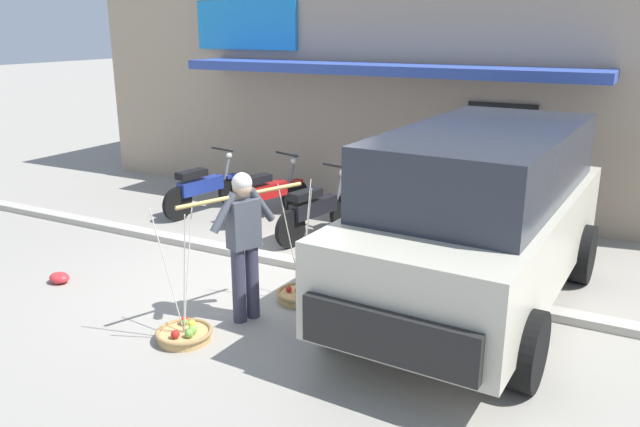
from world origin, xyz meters
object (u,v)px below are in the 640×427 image
fruit_vendor (244,237)px  motorcycle_second_in_row (267,194)px  wooden_crate (405,235)px  fruit_basket_right_side (301,294)px  motorcycle_nearest_shop (204,188)px  parked_truck (480,214)px  fruit_basket_left_side (184,333)px  motorcycle_third_in_row (316,210)px  plastic_litter_bag (59,278)px

fruit_vendor → motorcycle_second_in_row: 3.82m
wooden_crate → fruit_basket_right_side: bearing=-99.6°
motorcycle_nearest_shop → parked_truck: parked_truck is taller
motorcycle_nearest_shop → wooden_crate: 3.76m
fruit_basket_left_side → parked_truck: 3.53m
fruit_vendor → fruit_basket_right_side: (0.29, 0.73, -0.90)m
fruit_basket_left_side → parked_truck: bearing=43.0°
fruit_vendor → fruit_basket_left_side: size_ratio=1.17×
motorcycle_third_in_row → parked_truck: parked_truck is taller
parked_truck → motorcycle_third_in_row: bearing=155.4°
fruit_basket_left_side → wooden_crate: size_ratio=3.30×
fruit_basket_right_side → parked_truck: 2.31m
fruit_basket_right_side → motorcycle_third_in_row: fruit_basket_right_side is taller
motorcycle_nearest_shop → plastic_litter_bag: size_ratio=6.43×
motorcycle_nearest_shop → motorcycle_third_in_row: bearing=-6.6°
fruit_basket_right_side → motorcycle_nearest_shop: 4.13m
parked_truck → plastic_litter_bag: 5.33m
parked_truck → plastic_litter_bag: size_ratio=17.48×
wooden_crate → motorcycle_nearest_shop: bearing=-179.2°
fruit_basket_left_side → fruit_basket_right_side: (0.59, 1.45, -0.00)m
motorcycle_third_in_row → fruit_basket_left_side: bearing=-84.4°
motorcycle_nearest_shop → plastic_litter_bag: (0.32, -3.41, -0.38)m
fruit_basket_left_side → motorcycle_third_in_row: fruit_basket_left_side is taller
fruit_basket_left_side → wooden_crate: (1.00, 3.91, 0.08)m
fruit_basket_left_side → motorcycle_third_in_row: 3.62m
fruit_basket_right_side → fruit_basket_left_side: bearing=-111.9°
fruit_vendor → plastic_litter_bag: 2.88m
fruit_vendor → motorcycle_third_in_row: size_ratio=0.95×
fruit_vendor → plastic_litter_bag: bearing=-174.2°
fruit_basket_right_side → plastic_litter_bag: (-3.01, -1.00, -0.01)m
fruit_vendor → motorcycle_nearest_shop: 4.40m
wooden_crate → fruit_vendor: bearing=-102.5°
fruit_vendor → motorcycle_third_in_row: (-0.64, 2.85, -0.52)m
plastic_litter_bag → motorcycle_third_in_row: bearing=56.4°
plastic_litter_bag → fruit_basket_left_side: bearing=-10.5°
fruit_basket_right_side → wooden_crate: (0.41, 2.46, 0.08)m
motorcycle_third_in_row → wooden_crate: size_ratio=4.07×
parked_truck → plastic_litter_bag: parked_truck is taller
motorcycle_second_in_row → parked_truck: size_ratio=0.36×
plastic_litter_bag → fruit_vendor: bearing=5.8°
fruit_vendor → wooden_crate: (0.71, 3.18, -0.82)m
fruit_basket_left_side → fruit_vendor: bearing=68.1°
motorcycle_third_in_row → fruit_vendor: bearing=-77.3°
fruit_basket_right_side → plastic_litter_bag: 3.18m
fruit_vendor → fruit_basket_right_side: fruit_vendor is taller
fruit_basket_left_side → motorcycle_second_in_row: (-1.54, 4.04, 0.37)m
motorcycle_nearest_shop → parked_truck: size_ratio=0.37×
parked_truck → wooden_crate: parked_truck is taller
motorcycle_nearest_shop → parked_truck: bearing=-16.7°
fruit_basket_left_side → motorcycle_nearest_shop: (-2.75, 3.86, 0.37)m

